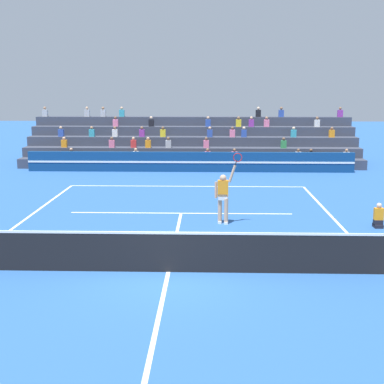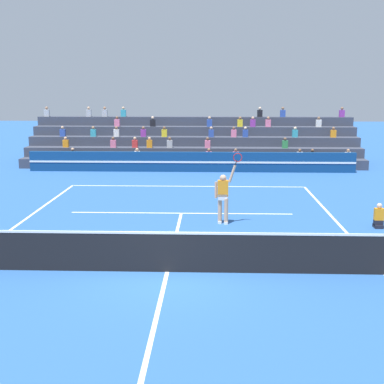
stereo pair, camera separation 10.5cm
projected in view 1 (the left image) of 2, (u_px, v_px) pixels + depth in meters
name	position (u px, v px, depth m)	size (l,w,h in m)	color
ground_plane	(168.00, 272.00, 13.62)	(120.00, 120.00, 0.00)	#285699
court_lines	(168.00, 272.00, 13.62)	(11.10, 23.90, 0.01)	white
tennis_net	(168.00, 252.00, 13.51)	(12.00, 0.10, 1.10)	#2D6B38
sponsor_banner_wall	(190.00, 162.00, 29.49)	(18.00, 0.26, 1.10)	navy
bleacher_stand	(192.00, 146.00, 33.13)	(19.93, 4.75, 3.38)	#383D4C
ball_kid_courtside	(378.00, 218.00, 17.85)	(0.30, 0.36, 0.84)	black
tennis_player	(223.00, 196.00, 18.23)	(0.96, 0.36, 2.49)	tan
tennis_ball	(312.00, 241.00, 16.27)	(0.07, 0.07, 0.07)	#C6DB33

